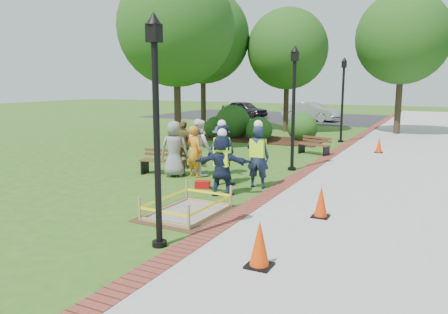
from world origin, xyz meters
The scene contains 34 objects.
ground centered at (0.00, 0.00, 0.00)m, with size 100.00×100.00×0.00m, color #285116.
sidewalk centered at (5.00, 10.00, 0.01)m, with size 6.00×60.00×0.02m, color #9E9E99.
brick_edging centered at (1.75, 10.00, 0.01)m, with size 0.50×60.00×0.03m, color maroon.
mulch_bed centered at (-3.00, 12.00, 0.02)m, with size 7.00×3.00×0.05m, color #381E0F.
parking_lot centered at (0.00, 27.00, 0.00)m, with size 36.00×12.00×0.01m, color black.
wet_concrete_pad centered at (0.65, -1.01, 0.23)m, with size 1.77×2.35×0.55m.
bench_near centered at (-2.38, 2.38, 0.26)m, with size 1.59×0.76×0.83m.
bench_far centered at (1.05, 8.59, 0.24)m, with size 1.46×0.83×0.75m.
cone_front centered at (3.30, -3.06, 0.40)m, with size 0.42×0.42×0.83m.
cone_back centered at (3.53, 0.09, 0.36)m, with size 0.38×0.38×0.75m.
cone_far centered at (3.46, 10.24, 0.33)m, with size 0.35×0.35×0.69m.
toolbox centered at (-0.26, 1.31, 0.11)m, with size 0.44×0.24×0.22m, color #B80E0F.
lamp_near centered at (1.25, -3.00, 2.48)m, with size 0.28×0.28×4.26m.
lamp_mid centered at (1.25, 5.00, 2.48)m, with size 0.28×0.28×4.26m.
lamp_far centered at (1.25, 13.00, 2.48)m, with size 0.28×0.28×4.26m.
tree_left centered at (-5.39, 8.02, 5.48)m, with size 5.38×5.38×8.18m.
tree_back centered at (-2.84, 16.33, 4.99)m, with size 4.84×4.84×7.42m.
tree_right centered at (3.44, 18.06, 5.50)m, with size 5.27×5.27×8.15m.
tree_far centered at (-7.65, 14.51, 5.76)m, with size 5.71×5.71×8.62m.
shrub_a centered at (-5.33, 11.75, 0.00)m, with size 1.26×1.26×1.26m, color #184D16.
shrub_b centered at (-4.48, 12.16, 0.00)m, with size 1.95×1.95×1.95m, color #184D16.
shrub_c centered at (-2.63, 11.48, 0.00)m, with size 1.37×1.37×1.37m, color #184D16.
shrub_d centered at (-0.71, 12.78, 0.00)m, with size 1.58×1.58×1.58m, color #184D16.
shrub_e centered at (-2.89, 12.73, 0.00)m, with size 0.89×0.89×0.89m, color #184D16.
casual_person_a centered at (-1.86, 2.31, 0.91)m, with size 0.68×0.56×1.82m.
casual_person_b centered at (-1.24, 2.53, 0.84)m, with size 0.61×0.48×1.67m.
casual_person_c centered at (-1.26, 2.88, 0.93)m, with size 0.71×0.63×1.86m.
casual_person_d centered at (-2.30, 3.58, 0.85)m, with size 0.55×0.36×1.69m.
casual_person_e centered at (-0.61, 3.19, 0.82)m, with size 0.54×0.36×1.65m.
hivis_worker_a centered at (0.62, 0.85, 0.91)m, with size 0.62×0.49×1.84m.
hivis_worker_b centered at (1.14, 2.10, 0.98)m, with size 0.62×0.43×1.98m.
hivis_worker_c centered at (0.01, 2.02, 0.97)m, with size 0.62×0.44×1.95m.
parked_car_a centered at (-9.46, 24.86, 0.00)m, with size 4.74×2.06×1.55m, color #272729.
parked_car_b centered at (-3.49, 24.25, 0.00)m, with size 4.90×2.13×1.60m, color #A2A2A7.
Camera 1 is at (5.86, -9.45, 3.07)m, focal length 35.00 mm.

